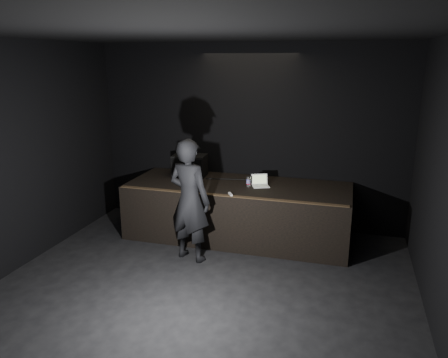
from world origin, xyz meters
The scene contains 11 objects.
ground centered at (0.00, 0.00, 0.00)m, with size 7.00×7.00×0.00m, color black.
room_walls centered at (0.00, 0.00, 2.02)m, with size 6.10×7.10×3.52m.
stage_riser centered at (0.00, 2.73, 0.50)m, with size 4.00×1.50×1.00m, color black.
riser_lip centered at (0.00, 2.02, 1.01)m, with size 3.92×0.10×0.01m, color brown.
stage_monitor centered at (-1.05, 3.05, 1.21)m, with size 0.66×0.50×0.42m.
cable centered at (-0.20, 3.01, 1.01)m, with size 0.02×0.02×0.98m, color black.
laptop centered at (0.40, 2.76, 1.05)m, with size 0.37×0.35×0.20m.
beer_can centered at (0.21, 2.66, 1.09)m, with size 0.08×0.08×0.18m.
plastic_cup centered at (0.37, 3.13, 1.05)m, with size 0.08×0.08×0.09m, color white.
wii_remote centered at (0.04, 2.08, 1.02)m, with size 0.04×0.17×0.03m, color white.
person centered at (-0.51, 1.60, 1.01)m, with size 0.73×0.48×2.01m, color black.
Camera 1 is at (1.89, -4.62, 3.20)m, focal length 35.00 mm.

